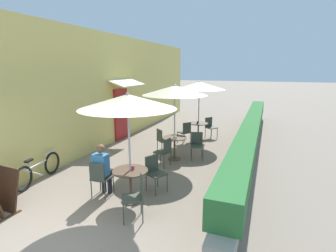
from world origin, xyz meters
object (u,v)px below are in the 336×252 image
at_px(cafe_chair_near_back, 155,170).
at_px(patio_umbrella_mid, 175,90).
at_px(bicycle_leaning, 38,170).
at_px(seated_patron_near_left, 102,168).
at_px(patio_table_far, 198,128).
at_px(coffee_cup_mid, 176,137).
at_px(patio_table_mid, 174,143).
at_px(cafe_chair_mid_back, 197,143).
at_px(patio_umbrella_far, 199,86).
at_px(cafe_chair_far_left, 210,126).
at_px(cafe_chair_mid_right, 164,150).
at_px(coffee_cup_far, 198,123).
at_px(cafe_chair_far_right, 185,131).
at_px(cafe_chair_near_right, 136,195).
at_px(cafe_chair_mid_left, 162,139).
at_px(patio_table_near, 130,179).
at_px(coffee_cup_near, 133,167).
at_px(patio_umbrella_near, 128,102).

bearing_deg(cafe_chair_near_back, patio_umbrella_mid, -144.10).
bearing_deg(bicycle_leaning, patio_umbrella_mid, 38.17).
height_order(seated_patron_near_left, patio_table_far, seated_patron_near_left).
bearing_deg(patio_umbrella_mid, coffee_cup_mid, -58.52).
relative_size(cafe_chair_near_back, patio_table_mid, 1.11).
bearing_deg(cafe_chair_mid_back, patio_umbrella_far, -95.57).
relative_size(patio_table_mid, patio_umbrella_mid, 0.32).
relative_size(coffee_cup_mid, cafe_chair_far_left, 0.10).
xyz_separation_m(patio_table_mid, cafe_chair_mid_right, (-0.07, -0.73, -0.02)).
xyz_separation_m(patio_table_far, patio_umbrella_far, (0.00, 0.00, 1.71)).
xyz_separation_m(seated_patron_near_left, patio_umbrella_mid, (0.71, 2.96, 1.56)).
height_order(cafe_chair_far_left, coffee_cup_far, cafe_chair_far_left).
xyz_separation_m(patio_umbrella_far, bicycle_leaning, (-2.88, -5.40, -1.91)).
xyz_separation_m(cafe_chair_mid_right, bicycle_leaning, (-2.66, -2.19, -0.19)).
bearing_deg(patio_umbrella_far, cafe_chair_far_right, -119.33).
bearing_deg(cafe_chair_near_back, patio_table_mid, -144.10).
xyz_separation_m(cafe_chair_near_right, coffee_cup_far, (-0.32, 5.91, 0.26)).
distance_m(cafe_chair_near_back, patio_umbrella_far, 5.07).
bearing_deg(cafe_chair_mid_right, patio_umbrella_far, 7.18).
distance_m(cafe_chair_near_right, patio_table_mid, 3.58).
distance_m(cafe_chair_mid_left, patio_umbrella_far, 2.79).
bearing_deg(cafe_chair_mid_back, cafe_chair_near_back, 63.11).
distance_m(patio_table_near, coffee_cup_near, 0.25).
bearing_deg(patio_umbrella_far, patio_table_far, -90.00).
bearing_deg(cafe_chair_far_left, cafe_chair_mid_back, 38.39).
relative_size(cafe_chair_near_back, coffee_cup_near, 9.67).
xyz_separation_m(cafe_chair_near_back, cafe_chair_far_left, (0.21, 5.41, 0.00)).
bearing_deg(coffee_cup_mid, cafe_chair_near_right, -83.65).
bearing_deg(patio_umbrella_mid, bicycle_leaning, -132.97).
distance_m(coffee_cup_mid, patio_table_far, 2.63).
relative_size(cafe_chair_mid_right, patio_umbrella_far, 0.36).
relative_size(patio_umbrella_mid, bicycle_leaning, 1.41).
distance_m(cafe_chair_near_back, coffee_cup_far, 4.65).
distance_m(coffee_cup_mid, coffee_cup_far, 2.50).
relative_size(cafe_chair_near_back, cafe_chair_mid_left, 1.00).
distance_m(cafe_chair_near_back, patio_umbrella_mid, 2.88).
xyz_separation_m(patio_umbrella_near, coffee_cup_far, (0.13, 5.32, -1.46)).
distance_m(patio_umbrella_mid, coffee_cup_mid, 1.47).
xyz_separation_m(cafe_chair_mid_right, patio_umbrella_far, (0.22, 3.21, 1.73)).
xyz_separation_m(coffee_cup_mid, patio_umbrella_far, (0.07, 2.62, 1.46)).
bearing_deg(cafe_chair_mid_left, bicycle_leaning, -81.24).
distance_m(cafe_chair_near_right, cafe_chair_mid_right, 2.87).
height_order(cafe_chair_near_right, coffee_cup_near, cafe_chair_near_right).
height_order(cafe_chair_near_right, cafe_chair_near_back, same).
relative_size(patio_umbrella_near, bicycle_leaning, 1.41).
xyz_separation_m(cafe_chair_mid_back, patio_table_far, (-0.51, 2.17, 0.02)).
xyz_separation_m(seated_patron_near_left, coffee_cup_near, (0.77, 0.05, 0.09)).
height_order(patio_umbrella_near, coffee_cup_near, patio_umbrella_near).
bearing_deg(seated_patron_near_left, bicycle_leaning, 177.52).
bearing_deg(coffee_cup_mid, patio_umbrella_far, 88.54).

